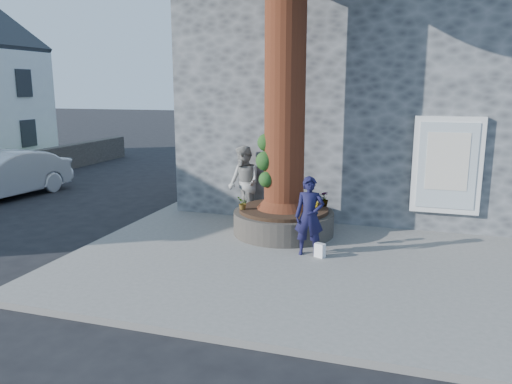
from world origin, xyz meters
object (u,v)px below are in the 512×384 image
(man, at_px, (309,216))
(woman, at_px, (244,184))
(car_silver, at_px, (2,175))
(planter, at_px, (283,221))

(man, height_order, woman, woman)
(man, distance_m, woman, 2.99)
(man, height_order, car_silver, man)
(planter, bearing_deg, man, -56.30)
(woman, bearing_deg, car_silver, -140.83)
(man, relative_size, woman, 0.84)
(car_silver, bearing_deg, man, -7.95)
(woman, height_order, car_silver, woman)
(planter, distance_m, woman, 1.64)
(planter, height_order, woman, woman)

